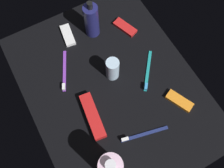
{
  "coord_description": "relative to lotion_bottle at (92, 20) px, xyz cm",
  "views": [
    {
      "loc": [
        -32.67,
        18.07,
        92.88
      ],
      "look_at": [
        0.0,
        0.0,
        3.0
      ],
      "focal_mm": 40.95,
      "sensor_mm": 36.0,
      "label": 1
    }
  ],
  "objects": [
    {
      "name": "toothpaste_box_red",
      "position": [
        -33.64,
        17.31,
        -6.46
      ],
      "size": [
        18.01,
        6.52,
        3.2
      ],
      "primitive_type": "cube",
      "rotation": [
        0.0,
        0.0,
        -0.12
      ],
      "color": "red",
      "rests_on": "ground_plane"
    },
    {
      "name": "toothbrush_navy",
      "position": [
        -48.1,
        4.91,
        -7.46
      ],
      "size": [
        5.14,
        17.82,
        2.1
      ],
      "color": "navy",
      "rests_on": "ground_plane"
    },
    {
      "name": "deodorant_stick",
      "position": [
        -21.86,
        2.45,
        -2.82
      ],
      "size": [
        5.08,
        5.08,
        10.5
      ],
      "primitive_type": "cylinder",
      "color": "silver",
      "rests_on": "ground_plane"
    },
    {
      "name": "snack_bar_red",
      "position": [
        -5.09,
        -12.99,
        -7.31
      ],
      "size": [
        11.14,
        7.41,
        1.5
      ],
      "primitive_type": "cube",
      "rotation": [
        0.0,
        0.0,
        0.36
      ],
      "color": "red",
      "rests_on": "ground_plane"
    },
    {
      "name": "lotion_bottle",
      "position": [
        0.0,
        0.0,
        0.0
      ],
      "size": [
        5.96,
        5.96,
        18.49
      ],
      "color": "navy",
      "rests_on": "ground_plane"
    },
    {
      "name": "ground_plane",
      "position": [
        -26.37,
        5.17,
        -8.66
      ],
      "size": [
        84.0,
        64.0,
        1.2
      ],
      "primitive_type": "cube",
      "color": "black"
    },
    {
      "name": "bodywash_bottle",
      "position": [
        -53.31,
        20.54,
        0.89
      ],
      "size": [
        7.49,
        7.49,
        19.66
      ],
      "color": "silver",
      "rests_on": "ground_plane"
    },
    {
      "name": "snack_bar_white",
      "position": [
        3.26,
        10.3,
        -7.31
      ],
      "size": [
        10.85,
        5.38,
        1.5
      ],
      "primitive_type": "cube",
      "rotation": [
        0.0,
        0.0,
        -0.14
      ],
      "color": "white",
      "rests_on": "ground_plane"
    },
    {
      "name": "toothbrush_teal",
      "position": [
        -28.09,
        -10.16,
        -7.46
      ],
      "size": [
        14.79,
        12.2,
        2.1
      ],
      "color": "teal",
      "rests_on": "ground_plane"
    },
    {
      "name": "toothbrush_purple",
      "position": [
        -12.0,
        19.0,
        -7.46
      ],
      "size": [
        16.77,
        8.82,
        2.1
      ],
      "color": "purple",
      "rests_on": "ground_plane"
    },
    {
      "name": "snack_bar_orange",
      "position": [
        -44.06,
        -14.37,
        -7.31
      ],
      "size": [
        11.11,
        8.04,
        1.5
      ],
      "primitive_type": "cube",
      "rotation": [
        0.0,
        0.0,
        0.44
      ],
      "color": "orange",
      "rests_on": "ground_plane"
    }
  ]
}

